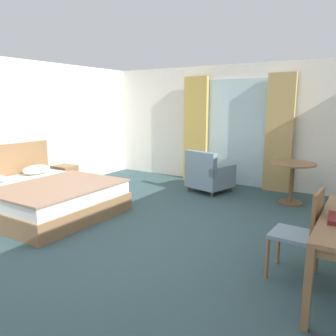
{
  "coord_description": "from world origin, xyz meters",
  "views": [
    {
      "loc": [
        2.7,
        -3.31,
        1.74
      ],
      "look_at": [
        0.28,
        0.5,
        0.85
      ],
      "focal_mm": 35.7,
      "sensor_mm": 36.0,
      "label": 1
    }
  ],
  "objects_px": {
    "bed": "(41,196)",
    "armchair_by_window": "(209,175)",
    "desk_chair": "(303,230)",
    "round_cafe_table": "(292,173)",
    "nightstand": "(65,177)"
  },
  "relations": [
    {
      "from": "bed",
      "to": "armchair_by_window",
      "type": "bearing_deg",
      "value": 56.81
    },
    {
      "from": "round_cafe_table",
      "to": "nightstand",
      "type": "bearing_deg",
      "value": -161.33
    },
    {
      "from": "nightstand",
      "to": "round_cafe_table",
      "type": "xyz_separation_m",
      "value": [
        4.17,
        1.41,
        0.3
      ]
    },
    {
      "from": "nightstand",
      "to": "desk_chair",
      "type": "height_order",
      "value": "desk_chair"
    },
    {
      "from": "round_cafe_table",
      "to": "bed",
      "type": "bearing_deg",
      "value": -140.59
    },
    {
      "from": "armchair_by_window",
      "to": "round_cafe_table",
      "type": "relative_size",
      "value": 1.16
    },
    {
      "from": "desk_chair",
      "to": "armchair_by_window",
      "type": "xyz_separation_m",
      "value": [
        -2.22,
        2.51,
        -0.18
      ]
    },
    {
      "from": "armchair_by_window",
      "to": "nightstand",
      "type": "bearing_deg",
      "value": -153.04
    },
    {
      "from": "bed",
      "to": "desk_chair",
      "type": "distance_m",
      "value": 3.93
    },
    {
      "from": "bed",
      "to": "nightstand",
      "type": "xyz_separation_m",
      "value": [
        -0.92,
        1.26,
        -0.03
      ]
    },
    {
      "from": "bed",
      "to": "nightstand",
      "type": "distance_m",
      "value": 1.56
    },
    {
      "from": "bed",
      "to": "round_cafe_table",
      "type": "distance_m",
      "value": 4.22
    },
    {
      "from": "bed",
      "to": "desk_chair",
      "type": "height_order",
      "value": "bed"
    },
    {
      "from": "desk_chair",
      "to": "round_cafe_table",
      "type": "height_order",
      "value": "desk_chair"
    },
    {
      "from": "nightstand",
      "to": "bed",
      "type": "bearing_deg",
      "value": -54.03
    }
  ]
}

